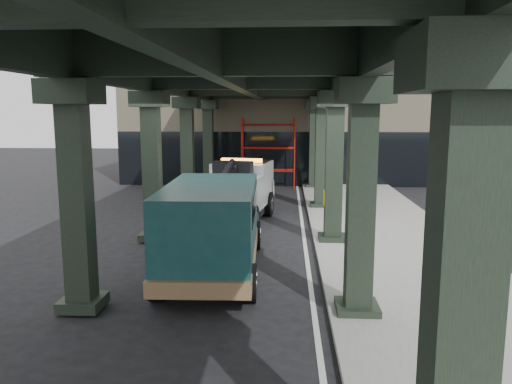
% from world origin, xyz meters
% --- Properties ---
extents(ground, '(90.00, 90.00, 0.00)m').
position_xyz_m(ground, '(0.00, 0.00, 0.00)').
color(ground, black).
rests_on(ground, ground).
extents(sidewalk, '(5.00, 40.00, 0.15)m').
position_xyz_m(sidewalk, '(4.50, 2.00, 0.07)').
color(sidewalk, gray).
rests_on(sidewalk, ground).
extents(lane_stripe, '(0.12, 38.00, 0.01)m').
position_xyz_m(lane_stripe, '(1.70, 2.00, 0.01)').
color(lane_stripe, silver).
rests_on(lane_stripe, ground).
extents(viaduct, '(7.40, 32.00, 6.40)m').
position_xyz_m(viaduct, '(-0.40, 2.00, 5.46)').
color(viaduct, black).
rests_on(viaduct, ground).
extents(building, '(22.00, 10.00, 8.00)m').
position_xyz_m(building, '(2.00, 20.00, 4.00)').
color(building, '#C6B793').
rests_on(building, ground).
extents(scaffolding, '(3.08, 0.88, 4.00)m').
position_xyz_m(scaffolding, '(0.00, 14.64, 2.11)').
color(scaffolding, '#B1170E').
rests_on(scaffolding, ground).
extents(tow_truck, '(3.27, 8.11, 2.59)m').
position_xyz_m(tow_truck, '(-1.04, 4.38, 1.26)').
color(tow_truck, black).
rests_on(tow_truck, ground).
extents(towed_van, '(2.66, 6.24, 2.50)m').
position_xyz_m(towed_van, '(-0.89, -1.34, 1.34)').
color(towed_van, '#10383A').
rests_on(towed_van, ground).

